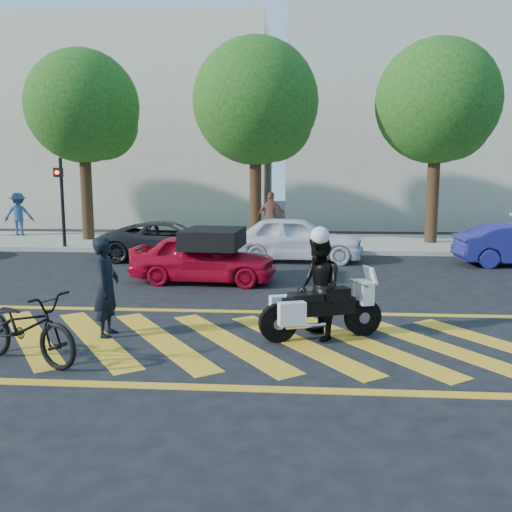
# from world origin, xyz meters

# --- Properties ---
(ground) EXTENTS (90.00, 90.00, 0.00)m
(ground) POSITION_xyz_m (0.00, 0.00, 0.00)
(ground) COLOR black
(ground) RESTS_ON ground
(sidewalk) EXTENTS (60.00, 5.00, 0.15)m
(sidewalk) POSITION_xyz_m (0.00, 12.00, 0.07)
(sidewalk) COLOR #9E998E
(sidewalk) RESTS_ON ground
(crosswalk) EXTENTS (12.33, 4.00, 0.01)m
(crosswalk) POSITION_xyz_m (-0.04, 0.00, 0.00)
(crosswalk) COLOR gold
(crosswalk) RESTS_ON ground
(building_left) EXTENTS (16.00, 8.00, 10.00)m
(building_left) POSITION_xyz_m (-8.00, 21.00, 5.00)
(building_left) COLOR beige
(building_left) RESTS_ON ground
(building_right) EXTENTS (16.00, 8.00, 11.00)m
(building_right) POSITION_xyz_m (9.00, 21.00, 5.50)
(building_right) COLOR beige
(building_right) RESTS_ON ground
(tree_left) EXTENTS (4.20, 4.20, 7.26)m
(tree_left) POSITION_xyz_m (-6.37, 12.06, 4.99)
(tree_left) COLOR black
(tree_left) RESTS_ON ground
(tree_center) EXTENTS (4.60, 4.60, 7.56)m
(tree_center) POSITION_xyz_m (0.13, 12.06, 5.10)
(tree_center) COLOR black
(tree_center) RESTS_ON ground
(tree_right) EXTENTS (4.40, 4.40, 7.41)m
(tree_right) POSITION_xyz_m (6.63, 12.06, 5.05)
(tree_right) COLOR black
(tree_right) RESTS_ON ground
(signal_pole) EXTENTS (0.28, 0.43, 3.20)m
(signal_pole) POSITION_xyz_m (-6.50, 9.74, 1.92)
(signal_pole) COLOR black
(signal_pole) RESTS_ON ground
(officer_bike) EXTENTS (0.42, 0.62, 1.66)m
(officer_bike) POSITION_xyz_m (-1.55, 0.18, 0.83)
(officer_bike) COLOR black
(officer_bike) RESTS_ON ground
(bicycle) EXTENTS (2.09, 1.42, 1.04)m
(bicycle) POSITION_xyz_m (-2.27, -1.16, 0.52)
(bicycle) COLOR black
(bicycle) RESTS_ON ground
(police_motorcycle) EXTENTS (2.03, 1.03, 0.92)m
(police_motorcycle) POSITION_xyz_m (1.94, 0.27, 0.50)
(police_motorcycle) COLOR black
(police_motorcycle) RESTS_ON ground
(officer_moto) EXTENTS (0.87, 0.99, 1.70)m
(officer_moto) POSITION_xyz_m (1.93, 0.28, 0.85)
(officer_moto) COLOR black
(officer_moto) RESTS_ON ground
(red_convertible) EXTENTS (3.67, 1.67, 1.22)m
(red_convertible) POSITION_xyz_m (-0.73, 4.72, 0.61)
(red_convertible) COLOR #BB0822
(red_convertible) RESTS_ON ground
(parked_mid_left) EXTENTS (4.45, 2.46, 1.18)m
(parked_mid_left) POSITION_xyz_m (-2.42, 8.30, 0.59)
(parked_mid_left) COLOR black
(parked_mid_left) RESTS_ON ground
(parked_mid_right) EXTENTS (4.14, 1.79, 1.39)m
(parked_mid_right) POSITION_xyz_m (1.53, 8.20, 0.70)
(parked_mid_right) COLOR white
(parked_mid_right) RESTS_ON ground
(pedestrian_left) EXTENTS (1.25, 0.90, 1.74)m
(pedestrian_left) POSITION_xyz_m (-9.79, 13.00, 1.02)
(pedestrian_left) COLOR navy
(pedestrian_left) RESTS_ON sidewalk
(pedestrian_right) EXTENTS (1.16, 0.68, 1.85)m
(pedestrian_right) POSITION_xyz_m (0.60, 11.73, 1.07)
(pedestrian_right) COLOR brown
(pedestrian_right) RESTS_ON sidewalk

